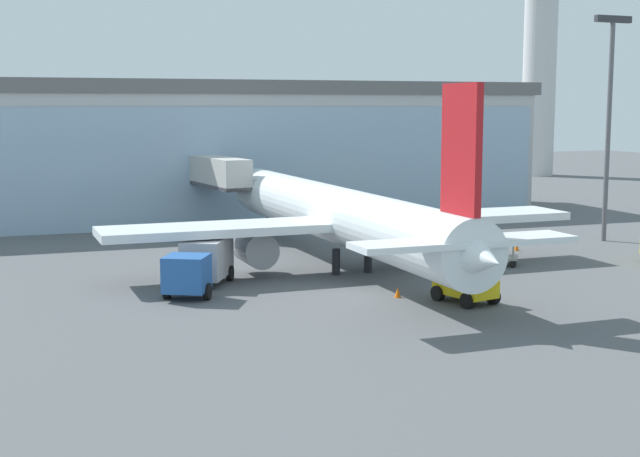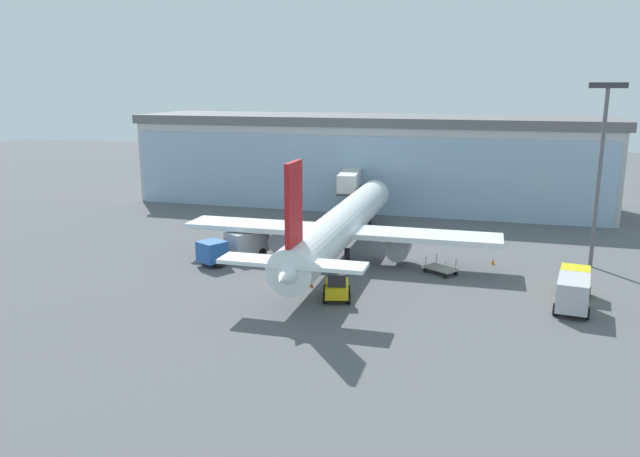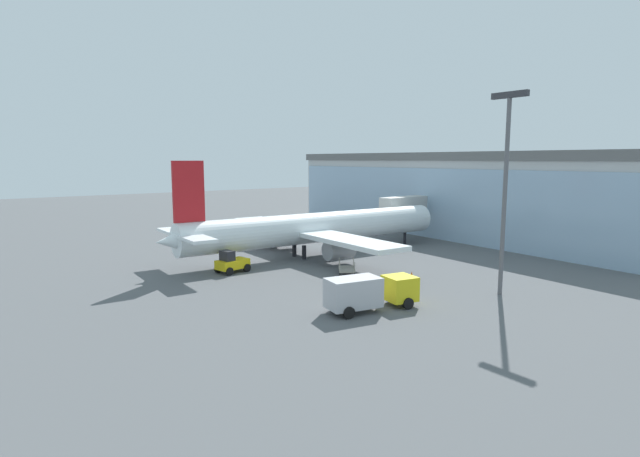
% 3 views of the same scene
% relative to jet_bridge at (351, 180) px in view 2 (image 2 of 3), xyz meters
% --- Properties ---
extents(ground, '(240.00, 240.00, 0.00)m').
position_rel_jet_bridge_xyz_m(ground, '(0.62, -27.81, -4.71)').
color(ground, '#545659').
extents(terminal_building, '(66.04, 18.94, 12.39)m').
position_rel_jet_bridge_xyz_m(terminal_building, '(0.61, 9.67, 1.48)').
color(terminal_building, '#B9B9B9').
rests_on(terminal_building, ground).
extents(jet_bridge, '(3.04, 11.96, 6.11)m').
position_rel_jet_bridge_xyz_m(jet_bridge, '(0.00, 0.00, 0.00)').
color(jet_bridge, beige).
rests_on(jet_bridge, ground).
extents(apron_light_mast, '(3.20, 0.40, 16.77)m').
position_rel_jet_bridge_xyz_m(apron_light_mast, '(25.76, -17.18, 5.37)').
color(apron_light_mast, '#59595E').
rests_on(apron_light_mast, ground).
extents(airplane, '(30.31, 37.99, 11.25)m').
position_rel_jet_bridge_xyz_m(airplane, '(2.53, -19.72, -1.41)').
color(airplane, white).
rests_on(airplane, ground).
extents(catering_truck, '(5.63, 7.40, 2.65)m').
position_rel_jet_bridge_xyz_m(catering_truck, '(-7.27, -22.43, -3.25)').
color(catering_truck, '#2659A5').
rests_on(catering_truck, ground).
extents(fuel_truck, '(3.59, 7.58, 2.65)m').
position_rel_jet_bridge_xyz_m(fuel_truck, '(22.35, -29.09, -3.25)').
color(fuel_truck, yellow).
rests_on(fuel_truck, ground).
extents(baggage_cart, '(3.19, 2.98, 1.50)m').
position_rel_jet_bridge_xyz_m(baggage_cart, '(12.20, -22.72, -4.21)').
color(baggage_cart, '#9E998C').
rests_on(baggage_cart, ground).
extents(pushback_tug, '(2.69, 3.49, 2.30)m').
position_rel_jet_bridge_xyz_m(pushback_tug, '(4.47, -31.46, -3.74)').
color(pushback_tug, yellow).
rests_on(pushback_tug, ground).
extents(safety_cone_nose, '(0.36, 0.36, 0.55)m').
position_rel_jet_bridge_xyz_m(safety_cone_nose, '(1.77, -28.89, -4.44)').
color(safety_cone_nose, orange).
rests_on(safety_cone_nose, ground).
extents(safety_cone_wingtip, '(0.36, 0.36, 0.55)m').
position_rel_jet_bridge_xyz_m(safety_cone_wingtip, '(16.91, -18.43, -4.44)').
color(safety_cone_wingtip, orange).
rests_on(safety_cone_wingtip, ground).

